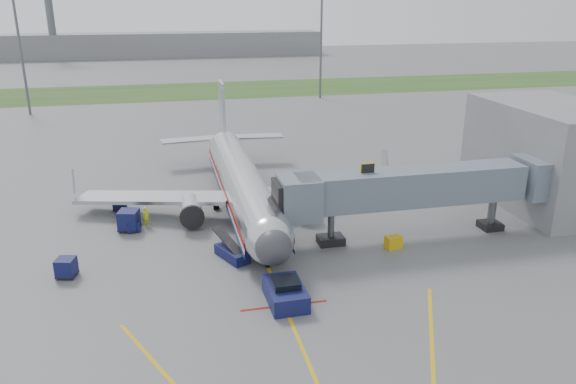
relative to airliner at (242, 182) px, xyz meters
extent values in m
plane|color=#565659|center=(0.00, -15.25, -2.65)|extent=(400.00, 400.00, 0.00)
cube|color=#2D4C1E|center=(0.00, 74.75, -2.64)|extent=(300.00, 25.00, 0.01)
cube|color=gold|center=(0.00, -17.25, -2.64)|extent=(0.25, 50.00, 0.01)
cube|color=maroon|center=(0.00, -19.25, -2.64)|extent=(6.00, 0.25, 0.01)
cylinder|color=silver|center=(0.00, -0.25, 0.05)|extent=(3.80, 28.00, 3.80)
sphere|color=silver|center=(0.00, -14.25, 0.05)|extent=(3.80, 3.80, 3.80)
sphere|color=#38383D|center=(0.00, -15.55, 0.05)|extent=(2.74, 2.74, 2.74)
cube|color=black|center=(0.00, -14.65, 0.60)|extent=(2.20, 1.20, 0.55)
cone|color=silver|center=(0.00, 16.25, 0.05)|extent=(3.80, 5.00, 3.80)
cube|color=#B7BAC1|center=(0.00, 15.75, 4.05)|extent=(0.35, 4.20, 7.00)
cube|color=#B7BAC1|center=(-8.50, -0.25, -0.85)|extent=(15.10, 8.59, 1.13)
cube|color=#B7BAC1|center=(8.50, -0.25, -0.85)|extent=(15.10, 8.59, 1.13)
cylinder|color=silver|center=(-5.20, -3.25, -1.30)|extent=(2.10, 3.60, 2.10)
cylinder|color=silver|center=(5.20, -3.25, -1.30)|extent=(2.10, 3.60, 2.10)
cube|color=maroon|center=(1.92, -0.25, -0.30)|extent=(0.05, 28.00, 0.45)
cube|color=navy|center=(1.92, -0.25, -1.20)|extent=(0.05, 28.00, 0.35)
cylinder|color=black|center=(0.00, -13.25, -2.35)|extent=(0.28, 0.70, 0.70)
cylinder|color=black|center=(-2.60, 0.25, -2.20)|extent=(0.50, 1.00, 1.00)
cylinder|color=black|center=(2.60, 0.25, -2.20)|extent=(0.50, 1.00, 1.00)
cube|color=slate|center=(13.00, -10.25, 1.95)|extent=(20.00, 3.00, 3.00)
cube|color=slate|center=(3.20, -10.25, 1.75)|extent=(3.20, 3.60, 3.40)
cube|color=black|center=(2.00, -10.25, 1.75)|extent=(1.60, 3.00, 2.80)
cube|color=#C99F0B|center=(9.00, -10.25, 3.75)|extent=(1.20, 0.15, 1.00)
cylinder|color=#595B60|center=(6.00, -10.25, -1.10)|extent=(0.56, 0.56, 3.10)
cube|color=black|center=(6.00, -10.25, -2.30)|extent=(2.20, 1.60, 0.70)
cylinder|color=#595B60|center=(21.00, -10.25, -1.10)|extent=(0.70, 0.70, 3.10)
cube|color=black|center=(21.00, -10.25, -2.35)|extent=(1.80, 1.80, 0.60)
cube|color=slate|center=(25.00, -10.25, 1.95)|extent=(3.00, 4.00, 3.40)
cube|color=slate|center=(30.00, -5.25, 2.35)|extent=(10.00, 16.00, 10.00)
cylinder|color=#595B60|center=(-30.00, 54.75, 7.35)|extent=(0.44, 0.44, 20.00)
cylinder|color=#595B60|center=(25.00, 59.75, 7.35)|extent=(0.44, 0.44, 20.00)
cube|color=slate|center=(-10.00, 154.75, 1.35)|extent=(120.00, 14.00, 8.00)
cylinder|color=#595B60|center=(-40.00, 149.75, 11.35)|extent=(2.40, 2.40, 28.00)
cube|color=#0D1039|center=(0.19, -18.75, -2.03)|extent=(2.55, 4.09, 1.24)
cube|color=black|center=(0.19, -18.75, -1.24)|extent=(1.83, 1.83, 0.56)
cylinder|color=black|center=(-0.79, -20.23, -2.20)|extent=(0.26, 0.90, 0.90)
cylinder|color=black|center=(1.23, -20.19, -2.20)|extent=(0.26, 0.90, 0.90)
cylinder|color=black|center=(-0.85, -17.31, -2.20)|extent=(0.26, 0.90, 0.90)
cylinder|color=black|center=(1.17, -17.27, -2.20)|extent=(0.26, 0.90, 0.90)
cube|color=#0D1039|center=(-10.48, -3.25, -2.16)|extent=(1.53, 2.40, 0.89)
cube|color=black|center=(-10.48, -3.25, -1.40)|extent=(1.30, 1.59, 0.62)
cylinder|color=black|center=(-10.78, -4.11, -2.42)|extent=(0.27, 0.47, 0.45)
cylinder|color=black|center=(-9.90, -3.96, -2.42)|extent=(0.27, 0.47, 0.45)
cylinder|color=black|center=(-11.06, -2.53, -2.42)|extent=(0.27, 0.47, 0.45)
cylinder|color=black|center=(-10.18, -2.38, -2.42)|extent=(0.27, 0.47, 0.45)
cube|color=#0D1039|center=(-10.70, -3.44, -1.62)|extent=(2.04, 2.04, 1.67)
cube|color=black|center=(-10.70, -3.44, -2.45)|extent=(2.10, 2.10, 0.13)
cylinder|color=black|center=(-11.49, -3.90, -2.49)|extent=(0.31, 0.35, 0.30)
cylinder|color=black|center=(-10.24, -4.22, -2.49)|extent=(0.31, 0.35, 0.30)
cylinder|color=black|center=(-11.17, -2.65, -2.49)|extent=(0.31, 0.35, 0.30)
cylinder|color=black|center=(-9.92, -2.97, -2.49)|extent=(0.31, 0.35, 0.30)
cube|color=#0D1039|center=(-14.92, -11.56, -1.84)|extent=(1.60, 1.60, 1.32)
cube|color=black|center=(-14.92, -11.56, -2.49)|extent=(1.65, 1.65, 0.10)
cylinder|color=black|center=(-15.54, -11.93, -2.53)|extent=(0.24, 0.28, 0.24)
cylinder|color=black|center=(-14.55, -12.18, -2.53)|extent=(0.24, 0.28, 0.24)
cylinder|color=black|center=(-15.30, -10.94, -2.53)|extent=(0.24, 0.28, 0.24)
cylinder|color=black|center=(-14.30, -11.19, -2.53)|extent=(0.24, 0.28, 0.24)
cube|color=#0D1039|center=(-11.85, 2.24, -1.83)|extent=(1.40, 1.40, 1.33)
cube|color=black|center=(-11.85, 2.24, -2.49)|extent=(1.44, 1.44, 0.10)
cylinder|color=black|center=(-12.34, 1.70, -2.53)|extent=(0.20, 0.25, 0.24)
cylinder|color=black|center=(-11.31, 1.76, -2.53)|extent=(0.20, 0.25, 0.24)
cylinder|color=black|center=(-12.39, 2.73, -2.53)|extent=(0.20, 0.25, 0.24)
cylinder|color=black|center=(-11.36, 2.78, -2.53)|extent=(0.20, 0.25, 0.24)
cube|color=#0D1039|center=(-2.50, -11.25, -2.22)|extent=(2.61, 3.64, 0.85)
cube|color=black|center=(-2.70, -10.82, -1.32)|extent=(2.35, 3.81, 1.33)
cylinder|color=black|center=(-2.43, -12.56, -2.38)|extent=(0.41, 0.57, 0.53)
cylinder|color=black|center=(-1.57, -12.17, -2.38)|extent=(0.41, 0.57, 0.53)
cylinder|color=black|center=(-3.44, -10.33, -2.38)|extent=(0.41, 0.57, 0.53)
cylinder|color=black|center=(-2.58, -9.94, -2.38)|extent=(0.41, 0.57, 0.53)
cube|color=#C99F0B|center=(10.82, -12.25, -2.12)|extent=(1.43, 1.07, 1.05)
cylinder|color=black|center=(10.39, -12.32, -2.51)|extent=(0.21, 0.29, 0.26)
cylinder|color=black|center=(11.26, -12.18, -2.51)|extent=(0.21, 0.29, 0.26)
imported|color=#C4D519|center=(-9.21, -2.97, -1.70)|extent=(0.82, 0.75, 1.88)
camera|label=1|loc=(-7.13, -51.77, 17.13)|focal=35.00mm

